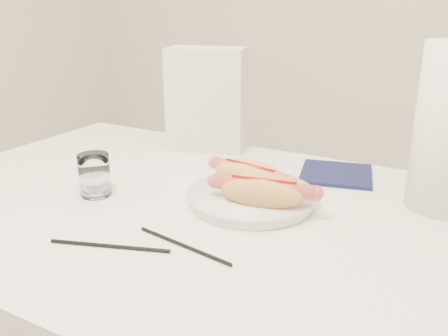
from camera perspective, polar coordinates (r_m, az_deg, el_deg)
The scene contains 9 objects.
table at distance 0.95m, azimuth -4.17°, elevation -7.41°, with size 1.20×0.80×0.75m.
plate at distance 0.92m, azimuth 3.33°, elevation -3.67°, with size 0.24×0.24×0.02m, color white.
hotdog_left at distance 0.94m, azimuth 3.14°, elevation -0.91°, with size 0.19×0.10×0.05m.
hotdog_right at distance 0.87m, azimuth 4.74°, elevation -2.77°, with size 0.19×0.10×0.05m.
water_glass at distance 0.98m, azimuth -15.25°, elevation -0.80°, with size 0.06×0.06×0.09m, color white.
chopstick_near at distance 0.79m, azimuth -13.53°, elevation -9.06°, with size 0.01×0.01×0.20m, color black.
chopstick_far at distance 0.77m, azimuth -4.84°, elevation -9.23°, with size 0.01×0.01×0.19m, color black.
napkin_box at distance 1.24m, azimuth -2.06°, elevation 8.22°, with size 0.19×0.11×0.26m, color silver.
navy_napkin at distance 1.09m, azimuth 13.28°, elevation -0.68°, with size 0.15×0.15×0.01m, color #13163B.
Camera 1 is at (0.47, -0.71, 1.12)m, focal length 38.18 mm.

